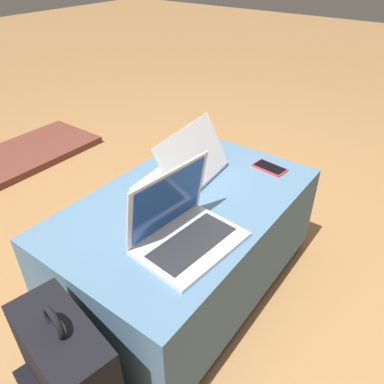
% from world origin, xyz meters
% --- Properties ---
extents(ground_plane, '(14.00, 14.00, 0.00)m').
position_xyz_m(ground_plane, '(0.00, 0.00, 0.00)').
color(ground_plane, '#9E7042').
extents(ottoman, '(1.03, 0.64, 0.43)m').
position_xyz_m(ottoman, '(0.00, 0.00, 0.22)').
color(ottoman, '#2A3D4E').
rests_on(ottoman, ground_plane).
extents(laptop_near, '(0.35, 0.27, 0.25)m').
position_xyz_m(laptop_near, '(-0.18, -0.13, 0.48)').
color(laptop_near, silver).
rests_on(laptop_near, ottoman).
extents(laptop_far, '(0.40, 0.27, 0.22)m').
position_xyz_m(laptop_far, '(0.11, 0.09, 0.47)').
color(laptop_far, silver).
rests_on(laptop_far, ottoman).
extents(cell_phone, '(0.09, 0.15, 0.01)m').
position_xyz_m(cell_phone, '(0.40, -0.14, 0.43)').
color(cell_phone, red).
rests_on(cell_phone, ottoman).
extents(backpack, '(0.24, 0.34, 0.52)m').
position_xyz_m(backpack, '(-0.65, -0.09, 0.22)').
color(backpack, black).
rests_on(backpack, ground_plane).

